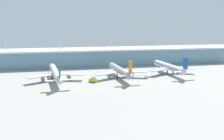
{
  "coord_description": "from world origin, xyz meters",
  "views": [
    {
      "loc": [
        -53.87,
        -184.96,
        50.45
      ],
      "look_at": [
        -11.34,
        31.11,
        7.0
      ],
      "focal_mm": 40.46,
      "sensor_mm": 36.0,
      "label": 1
    }
  ],
  "objects_px": {
    "safety_cone_nose_front": "(195,76)",
    "safety_cone_left_wingtip": "(183,80)",
    "airliner_near": "(56,73)",
    "airliner_middle": "(120,71)",
    "baggage_cart": "(147,77)",
    "fuel_truck": "(93,80)",
    "airliner_far": "(170,67)",
    "safety_cone_right_wingtip": "(185,77)"
  },
  "relations": [
    {
      "from": "airliner_far",
      "to": "fuel_truck",
      "type": "distance_m",
      "value": 78.99
    },
    {
      "from": "safety_cone_left_wingtip",
      "to": "safety_cone_nose_front",
      "type": "bearing_deg",
      "value": 34.23
    },
    {
      "from": "airliner_far",
      "to": "fuel_truck",
      "type": "relative_size",
      "value": 8.77
    },
    {
      "from": "airliner_middle",
      "to": "baggage_cart",
      "type": "relative_size",
      "value": 15.41
    },
    {
      "from": "airliner_middle",
      "to": "safety_cone_nose_front",
      "type": "relative_size",
      "value": 88.61
    },
    {
      "from": "fuel_truck",
      "to": "airliner_near",
      "type": "bearing_deg",
      "value": 157.41
    },
    {
      "from": "airliner_middle",
      "to": "safety_cone_right_wingtip",
      "type": "relative_size",
      "value": 88.61
    },
    {
      "from": "fuel_truck",
      "to": "airliner_middle",
      "type": "bearing_deg",
      "value": 26.28
    },
    {
      "from": "baggage_cart",
      "to": "safety_cone_right_wingtip",
      "type": "xyz_separation_m",
      "value": [
        36.11,
        -1.87,
        -0.91
      ]
    },
    {
      "from": "airliner_near",
      "to": "safety_cone_right_wingtip",
      "type": "bearing_deg",
      "value": -5.06
    },
    {
      "from": "fuel_truck",
      "to": "safety_cone_left_wingtip",
      "type": "xyz_separation_m",
      "value": [
        76.93,
        -6.92,
        -1.91
      ]
    },
    {
      "from": "airliner_middle",
      "to": "safety_cone_right_wingtip",
      "type": "xyz_separation_m",
      "value": [
        58.13,
        -10.21,
        -6.1
      ]
    },
    {
      "from": "safety_cone_nose_front",
      "to": "safety_cone_right_wingtip",
      "type": "relative_size",
      "value": 1.0
    },
    {
      "from": "airliner_near",
      "to": "baggage_cart",
      "type": "distance_m",
      "value": 78.98
    },
    {
      "from": "baggage_cart",
      "to": "safety_cone_nose_front",
      "type": "distance_m",
      "value": 46.72
    },
    {
      "from": "safety_cone_right_wingtip",
      "to": "airliner_middle",
      "type": "bearing_deg",
      "value": 170.04
    },
    {
      "from": "safety_cone_left_wingtip",
      "to": "safety_cone_right_wingtip",
      "type": "bearing_deg",
      "value": 53.38
    },
    {
      "from": "airliner_near",
      "to": "airliner_far",
      "type": "xyz_separation_m",
      "value": [
        106.77,
        7.43,
        -0.01
      ]
    },
    {
      "from": "airliner_middle",
      "to": "airliner_far",
      "type": "relative_size",
      "value": 1.01
    },
    {
      "from": "airliner_near",
      "to": "airliner_far",
      "type": "relative_size",
      "value": 1.18
    },
    {
      "from": "safety_cone_nose_front",
      "to": "safety_cone_left_wingtip",
      "type": "bearing_deg",
      "value": -145.77
    },
    {
      "from": "airliner_middle",
      "to": "safety_cone_left_wingtip",
      "type": "distance_m",
      "value": 55.08
    },
    {
      "from": "safety_cone_nose_front",
      "to": "fuel_truck",
      "type": "bearing_deg",
      "value": -176.93
    },
    {
      "from": "airliner_far",
      "to": "safety_cone_right_wingtip",
      "type": "relative_size",
      "value": 87.57
    },
    {
      "from": "airliner_far",
      "to": "baggage_cart",
      "type": "distance_m",
      "value": 32.86
    },
    {
      "from": "safety_cone_right_wingtip",
      "to": "airliner_near",
      "type": "bearing_deg",
      "value": 174.94
    },
    {
      "from": "airliner_middle",
      "to": "baggage_cart",
      "type": "height_order",
      "value": "airliner_middle"
    },
    {
      "from": "baggage_cart",
      "to": "airliner_far",
      "type": "bearing_deg",
      "value": 28.93
    },
    {
      "from": "airliner_near",
      "to": "fuel_truck",
      "type": "bearing_deg",
      "value": -22.59
    },
    {
      "from": "airliner_far",
      "to": "safety_cone_left_wingtip",
      "type": "bearing_deg",
      "value": -88.58
    },
    {
      "from": "airliner_far",
      "to": "safety_cone_nose_front",
      "type": "relative_size",
      "value": 87.57
    },
    {
      "from": "airliner_middle",
      "to": "airliner_far",
      "type": "distance_m",
      "value": 50.95
    },
    {
      "from": "airliner_near",
      "to": "safety_cone_nose_front",
      "type": "height_order",
      "value": "airliner_near"
    },
    {
      "from": "safety_cone_left_wingtip",
      "to": "airliner_near",
      "type": "bearing_deg",
      "value": 169.65
    },
    {
      "from": "airliner_middle",
      "to": "fuel_truck",
      "type": "distance_m",
      "value": 29.14
    },
    {
      "from": "baggage_cart",
      "to": "safety_cone_nose_front",
      "type": "relative_size",
      "value": 5.75
    },
    {
      "from": "airliner_far",
      "to": "safety_cone_left_wingtip",
      "type": "relative_size",
      "value": 87.57
    },
    {
      "from": "safety_cone_nose_front",
      "to": "baggage_cart",
      "type": "bearing_deg",
      "value": -179.2
    },
    {
      "from": "airliner_near",
      "to": "airliner_middle",
      "type": "bearing_deg",
      "value": 0.07
    },
    {
      "from": "airliner_far",
      "to": "baggage_cart",
      "type": "height_order",
      "value": "airliner_far"
    },
    {
      "from": "airliner_near",
      "to": "airliner_middle",
      "type": "relative_size",
      "value": 1.17
    },
    {
      "from": "airliner_near",
      "to": "safety_cone_left_wingtip",
      "type": "distance_m",
      "value": 109.39
    }
  ]
}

